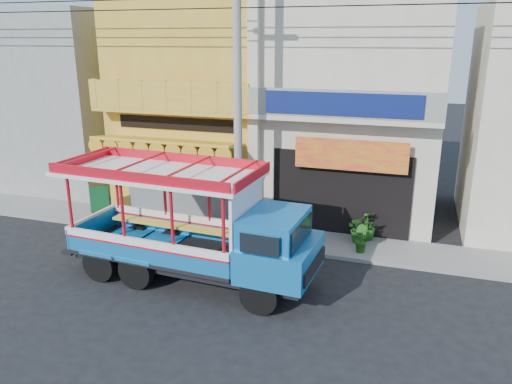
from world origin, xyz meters
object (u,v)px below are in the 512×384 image
green_sign (100,203)px  potted_plant_b (361,239)px  potted_plant_a (360,228)px  utility_pole (242,88)px  potted_plant_c (367,225)px  songthaew_truck (206,229)px

green_sign → potted_plant_b: bearing=-2.5°
potted_plant_b → potted_plant_a: bearing=-24.3°
utility_pole → green_sign: utility_pole is taller
green_sign → potted_plant_c: (9.77, 0.67, 0.03)m
utility_pole → songthaew_truck: size_ratio=3.88×
potted_plant_c → utility_pole: bearing=-38.7°
utility_pole → potted_plant_a: 5.84m
green_sign → potted_plant_b: green_sign is taller
utility_pole → green_sign: size_ratio=25.82×
utility_pole → potted_plant_a: size_ratio=29.66×
songthaew_truck → potted_plant_b: songthaew_truck is taller
utility_pole → potted_plant_c: 6.01m
utility_pole → songthaew_truck: bearing=-90.1°
songthaew_truck → potted_plant_c: (3.83, 4.28, -0.99)m
songthaew_truck → green_sign: bearing=148.7°
green_sign → potted_plant_a: (9.59, 0.34, 0.02)m
green_sign → potted_plant_c: size_ratio=1.12×
potted_plant_a → potted_plant_b: 0.77m
songthaew_truck → potted_plant_a: 5.47m
green_sign → utility_pole: bearing=-6.7°
green_sign → potted_plant_b: size_ratio=1.27×
green_sign → potted_plant_b: 9.69m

